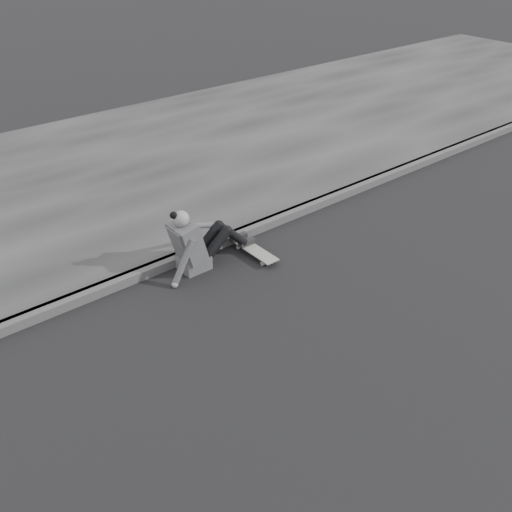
{
  "coord_description": "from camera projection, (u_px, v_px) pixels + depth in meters",
  "views": [
    {
      "loc": [
        -6.27,
        -2.91,
        4.02
      ],
      "look_at": [
        -2.74,
        1.45,
        0.5
      ],
      "focal_mm": 40.0,
      "sensor_mm": 36.0,
      "label": 1
    }
  ],
  "objects": [
    {
      "name": "ground",
      "position": [
        490.0,
        264.0,
        7.39
      ],
      "size": [
        80.0,
        80.0,
        0.0
      ],
      "primitive_type": "plane",
      "color": "black",
      "rests_on": "ground"
    },
    {
      "name": "skateboard",
      "position": [
        254.0,
        251.0,
        7.54
      ],
      "size": [
        0.2,
        0.78,
        0.09
      ],
      "color": "#999994",
      "rests_on": "ground"
    },
    {
      "name": "seated_woman",
      "position": [
        197.0,
        242.0,
        7.16
      ],
      "size": [
        1.38,
        0.46,
        0.88
      ],
      "color": "#4B4C4E",
      "rests_on": "ground"
    },
    {
      "name": "curb",
      "position": [
        345.0,
        192.0,
        9.06
      ],
      "size": [
        24.0,
        0.16,
        0.12
      ],
      "primitive_type": "cube",
      "color": "#474747",
      "rests_on": "ground"
    },
    {
      "name": "sidewalk",
      "position": [
        231.0,
        140.0,
        11.05
      ],
      "size": [
        24.0,
        6.0,
        0.12
      ],
      "primitive_type": "cube",
      "color": "#333333",
      "rests_on": "ground"
    }
  ]
}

